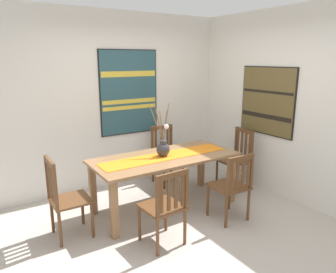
# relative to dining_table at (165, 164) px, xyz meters

# --- Properties ---
(ground_plane) EXTENTS (6.40, 6.40, 0.03)m
(ground_plane) POSITION_rel_dining_table_xyz_m (-0.13, -0.65, -0.65)
(ground_plane) COLOR #B2A89E
(wall_back) EXTENTS (6.40, 0.12, 2.70)m
(wall_back) POSITION_rel_dining_table_xyz_m (-0.13, 1.21, 0.72)
(wall_back) COLOR silver
(wall_back) RESTS_ON ground_plane
(wall_side) EXTENTS (0.12, 6.40, 2.70)m
(wall_side) POSITION_rel_dining_table_xyz_m (1.73, -0.65, 0.72)
(wall_side) COLOR silver
(wall_side) RESTS_ON ground_plane
(dining_table) EXTENTS (1.95, 0.86, 0.73)m
(dining_table) POSITION_rel_dining_table_xyz_m (0.00, 0.00, 0.00)
(dining_table) COLOR #8E6642
(dining_table) RESTS_ON ground_plane
(table_runner) EXTENTS (1.80, 0.36, 0.01)m
(table_runner) POSITION_rel_dining_table_xyz_m (-0.00, -0.00, 0.11)
(table_runner) COLOR orange
(table_runner) RESTS_ON dining_table
(centerpiece_vase) EXTENTS (0.24, 0.25, 0.70)m
(centerpiece_vase) POSITION_rel_dining_table_xyz_m (-0.02, 0.01, 0.23)
(centerpiece_vase) COLOR #333338
(centerpiece_vase) RESTS_ON dining_table
(chair_0) EXTENTS (0.44, 0.44, 0.89)m
(chair_0) POSITION_rel_dining_table_xyz_m (-0.49, -0.77, -0.16)
(chair_0) COLOR brown
(chair_0) RESTS_ON ground_plane
(chair_1) EXTENTS (0.45, 0.45, 0.93)m
(chair_1) POSITION_rel_dining_table_xyz_m (1.35, 0.02, -0.15)
(chair_1) COLOR brown
(chair_1) RESTS_ON ground_plane
(chair_2) EXTENTS (0.43, 0.43, 0.93)m
(chair_2) POSITION_rel_dining_table_xyz_m (0.51, 0.79, -0.16)
(chair_2) COLOR brown
(chair_2) RESTS_ON ground_plane
(chair_3) EXTENTS (0.42, 0.42, 0.95)m
(chair_3) POSITION_rel_dining_table_xyz_m (-1.35, -0.02, -0.14)
(chair_3) COLOR brown
(chair_3) RESTS_ON ground_plane
(chair_4) EXTENTS (0.43, 0.43, 0.88)m
(chair_4) POSITION_rel_dining_table_xyz_m (0.51, -0.74, -0.16)
(chair_4) COLOR brown
(chair_4) RESTS_ON ground_plane
(painting_on_back_wall) EXTENTS (0.98, 0.05, 1.32)m
(painting_on_back_wall) POSITION_rel_dining_table_xyz_m (0.04, 1.14, 0.85)
(painting_on_back_wall) COLOR black
(painting_on_side_wall) EXTENTS (0.05, 0.98, 1.01)m
(painting_on_side_wall) POSITION_rel_dining_table_xyz_m (1.66, -0.23, 0.75)
(painting_on_side_wall) COLOR black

